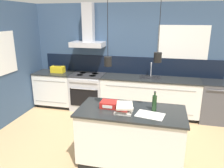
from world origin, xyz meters
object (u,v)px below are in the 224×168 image
object	(u,v)px
red_supply_box	(109,104)
yellow_toolbox	(58,69)
oven_range	(88,92)
dishwasher	(214,101)
bottle_on_island	(154,103)
book_stack	(124,108)

from	to	relation	value
red_supply_box	yellow_toolbox	size ratio (longest dim) A/B	0.75
oven_range	red_supply_box	bearing A→B (deg)	-61.42
oven_range	yellow_toolbox	xyz separation A→B (m)	(-0.80, 0.00, 0.54)
dishwasher	red_supply_box	size ratio (longest dim) A/B	3.56
oven_range	red_supply_box	world-z (taller)	red_supply_box
dishwasher	bottle_on_island	distance (m)	2.33
oven_range	red_supply_box	size ratio (longest dim) A/B	3.56
oven_range	yellow_toolbox	world-z (taller)	yellow_toolbox
bottle_on_island	book_stack	size ratio (longest dim) A/B	0.84
dishwasher	yellow_toolbox	size ratio (longest dim) A/B	2.68
bottle_on_island	red_supply_box	distance (m)	0.70
oven_range	bottle_on_island	size ratio (longest dim) A/B	2.96
red_supply_box	dishwasher	bearing A→B (deg)	44.27
oven_range	red_supply_box	distance (m)	2.21
bottle_on_island	red_supply_box	xyz separation A→B (m)	(-0.70, -0.02, -0.08)
book_stack	yellow_toolbox	size ratio (longest dim) A/B	1.08
oven_range	yellow_toolbox	size ratio (longest dim) A/B	2.68
red_supply_box	yellow_toolbox	bearing A→B (deg)	134.04
dishwasher	bottle_on_island	bearing A→B (deg)	-123.60
book_stack	red_supply_box	world-z (taller)	book_stack
bottle_on_island	red_supply_box	size ratio (longest dim) A/B	1.20
oven_range	book_stack	xyz separation A→B (m)	(1.30, -2.02, 0.51)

